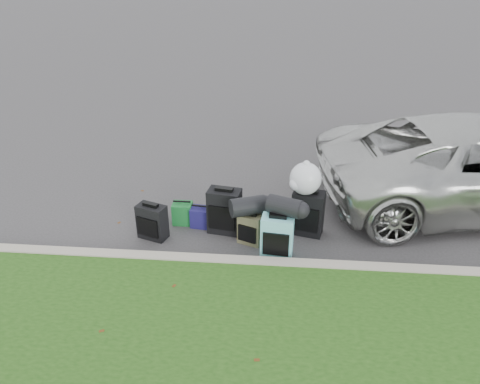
# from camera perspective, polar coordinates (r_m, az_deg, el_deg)

# --- Properties ---
(ground) EXTENTS (120.00, 120.00, 0.00)m
(ground) POSITION_cam_1_polar(r_m,az_deg,el_deg) (7.35, 0.65, -4.56)
(ground) COLOR #383535
(ground) RESTS_ON ground
(curb) EXTENTS (120.00, 0.18, 0.15)m
(curb) POSITION_cam_1_polar(r_m,az_deg,el_deg) (6.48, -0.01, -8.71)
(curb) COLOR #9E937F
(curb) RESTS_ON ground
(suitcase_small_black) EXTENTS (0.49, 0.37, 0.54)m
(suitcase_small_black) POSITION_cam_1_polar(r_m,az_deg,el_deg) (7.14, -10.65, -3.58)
(suitcase_small_black) COLOR black
(suitcase_small_black) RESTS_ON ground
(suitcase_large_black_left) EXTENTS (0.53, 0.37, 0.71)m
(suitcase_large_black_left) POSITION_cam_1_polar(r_m,az_deg,el_deg) (7.13, -1.90, -2.33)
(suitcase_large_black_left) COLOR black
(suitcase_large_black_left) RESTS_ON ground
(suitcase_olive) EXTENTS (0.40, 0.33, 0.47)m
(suitcase_olive) POSITION_cam_1_polar(r_m,az_deg,el_deg) (6.92, 1.29, -4.50)
(suitcase_olive) COLOR #47442C
(suitcase_olive) RESTS_ON ground
(suitcase_teal) EXTENTS (0.47, 0.31, 0.63)m
(suitcase_teal) POSITION_cam_1_polar(r_m,az_deg,el_deg) (6.61, 4.54, -5.47)
(suitcase_teal) COLOR #58ADB1
(suitcase_teal) RESTS_ON ground
(suitcase_large_black_right) EXTENTS (0.52, 0.38, 0.70)m
(suitcase_large_black_right) POSITION_cam_1_polar(r_m,az_deg,el_deg) (7.16, 8.27, -2.54)
(suitcase_large_black_right) COLOR black
(suitcase_large_black_right) RESTS_ON ground
(tote_green) EXTENTS (0.31, 0.25, 0.35)m
(tote_green) POSITION_cam_1_polar(r_m,az_deg,el_deg) (7.48, -7.01, -2.58)
(tote_green) COLOR #176B2A
(tote_green) RESTS_ON ground
(tote_navy) EXTENTS (0.32, 0.26, 0.32)m
(tote_navy) POSITION_cam_1_polar(r_m,az_deg,el_deg) (7.38, -4.82, -3.06)
(tote_navy) COLOR #1B1752
(tote_navy) RESTS_ON ground
(duffel_left) EXTENTS (0.57, 0.44, 0.27)m
(duffel_left) POSITION_cam_1_polar(r_m,az_deg,el_deg) (6.74, 0.97, -1.74)
(duffel_left) COLOR black
(duffel_left) RESTS_ON suitcase_olive
(duffel_right) EXTENTS (0.53, 0.41, 0.26)m
(duffel_right) POSITION_cam_1_polar(r_m,az_deg,el_deg) (6.45, 5.46, -1.75)
(duffel_right) COLOR black
(duffel_right) RESTS_ON suitcase_teal
(trash_bag) EXTENTS (0.47, 0.47, 0.47)m
(trash_bag) POSITION_cam_1_polar(r_m,az_deg,el_deg) (6.87, 7.99, 1.63)
(trash_bag) COLOR white
(trash_bag) RESTS_ON suitcase_large_black_right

